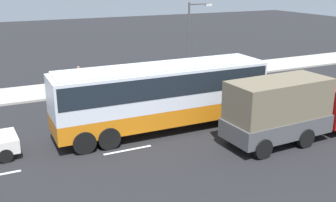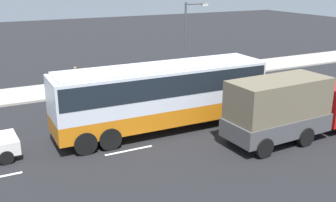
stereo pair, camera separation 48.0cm
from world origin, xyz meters
name	(u,v)px [view 1 (the left image)]	position (x,y,z in m)	size (l,w,h in m)	color
ground_plane	(141,126)	(0.00, 0.00, 0.00)	(120.00, 120.00, 0.00)	black
sidewalk_curb	(96,86)	(0.00, 9.13, 0.07)	(80.00, 4.00, 0.15)	#A8A399
lane_centreline	(16,171)	(-6.84, -2.71, 0.00)	(25.29, 0.16, 0.01)	white
coach_bus	(162,91)	(0.85, -0.99, 2.20)	(11.59, 2.82, 3.55)	orange
cargo_truck	(291,108)	(6.04, -5.01, 1.71)	(7.63, 2.76, 3.25)	red
pedestrian_near_curb	(79,75)	(-1.19, 9.32, 1.01)	(0.32, 0.32, 1.52)	#38334C
pedestrian_at_crossing	(49,83)	(-3.59, 7.65, 1.07)	(0.32, 0.32, 1.61)	black
street_lamp	(192,35)	(7.32, 7.61, 3.66)	(2.01, 0.24, 5.96)	#47474C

